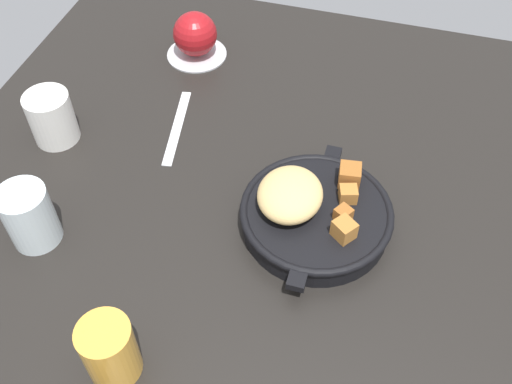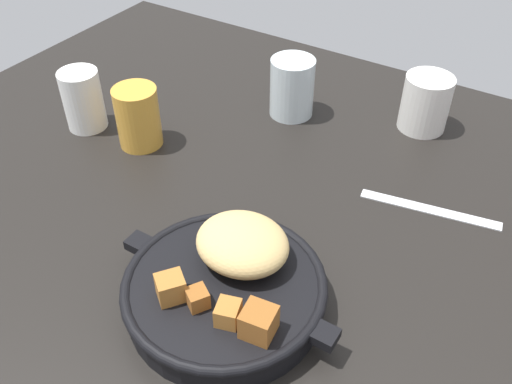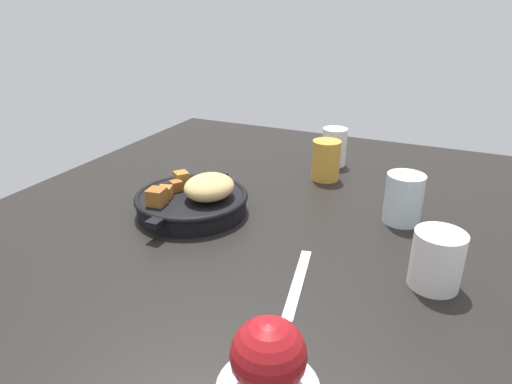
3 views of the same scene
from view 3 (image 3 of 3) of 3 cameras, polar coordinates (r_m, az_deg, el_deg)
name	(u,v)px [view 3 (image 3 of 3)]	position (r cm, az deg, el deg)	size (l,w,h in cm)	color
ground_plane	(251,218)	(88.87, -0.62, -3.33)	(119.59, 101.21, 2.40)	black
cast_iron_skillet	(194,199)	(87.90, -7.88, -0.90)	(26.24, 21.95, 8.29)	black
red_apple	(268,355)	(49.75, 1.58, -19.94)	(8.19, 8.19, 8.19)	maroon
butter_knife	(298,282)	(68.15, 5.33, -11.25)	(18.05, 1.60, 0.36)	silver
ceramic_mug_white	(437,260)	(70.10, 21.94, -7.96)	(7.29, 7.29, 8.64)	silver
juice_glass_amber	(326,160)	(104.43, 8.85, 4.01)	(6.46, 6.46, 9.15)	gold
water_glass_tall	(404,198)	(87.42, 18.20, -0.79)	(6.96, 6.96, 9.40)	silver
white_creamer_pitcher	(334,147)	(113.96, 9.87, 5.66)	(6.02, 6.02, 9.35)	white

